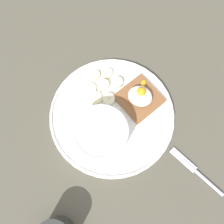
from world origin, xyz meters
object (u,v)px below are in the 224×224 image
object	(u,v)px
banana_slice_front	(103,85)
banana_slice_left	(90,89)
oatmeal_bowl	(100,134)
toast_slice	(139,99)
poached_egg	(140,95)
banana_slice_back	(95,75)
banana_slice_right	(117,83)
banana_slice_upper	(109,100)
knife	(196,172)
banana_slice_inner	(95,98)
banana_slice_outer	(107,73)

from	to	relation	value
banana_slice_front	banana_slice_left	distance (cm)	3.39
oatmeal_bowl	toast_slice	xyz separation A→B (cm)	(4.96, 12.36, -2.83)
poached_egg	banana_slice_back	distance (cm)	12.97
banana_slice_front	banana_slice_right	world-z (taller)	banana_slice_front
oatmeal_bowl	banana_slice_upper	distance (cm)	9.75
oatmeal_bowl	knife	xyz separation A→B (cm)	(23.28, 1.32, -4.05)
banana_slice_back	banana_slice_inner	world-z (taller)	banana_slice_inner
oatmeal_bowl	banana_slice_front	bearing A→B (deg)	110.55
banana_slice_inner	banana_slice_left	bearing A→B (deg)	139.10
banana_slice_back	banana_slice_outer	bearing A→B (deg)	32.27
toast_slice	banana_slice_front	size ratio (longest dim) A/B	4.17
banana_slice_back	banana_slice_outer	size ratio (longest dim) A/B	0.93
knife	banana_slice_left	bearing A→B (deg)	163.86
banana_slice_back	banana_slice_outer	xyz separation A→B (cm)	(2.61, 1.65, -0.03)
oatmeal_bowl	knife	distance (cm)	23.66
banana_slice_right	poached_egg	bearing A→B (deg)	-14.25
banana_slice_upper	oatmeal_bowl	bearing A→B (deg)	-78.72
banana_slice_inner	knife	xyz separation A→B (cm)	(28.38, -7.00, -1.20)
banana_slice_inner	poached_egg	bearing A→B (deg)	22.74
oatmeal_bowl	banana_slice_back	size ratio (longest dim) A/B	3.54
banana_slice_right	knife	bearing A→B (deg)	-27.32
poached_egg	banana_slice_left	world-z (taller)	poached_egg
banana_slice_left	knife	xyz separation A→B (cm)	(30.50, -8.83, -1.08)
banana_slice_front	banana_slice_back	xyz separation A→B (cm)	(-3.20, 1.76, -0.25)
banana_slice_left	knife	bearing A→B (deg)	-16.14
banana_slice_front	banana_slice_upper	bearing A→B (deg)	-48.22
banana_slice_upper	knife	size ratio (longest dim) A/B	0.22
toast_slice	poached_egg	world-z (taller)	poached_egg
banana_slice_right	banana_slice_outer	world-z (taller)	banana_slice_right
banana_slice_front	banana_slice_left	xyz separation A→B (cm)	(-2.62, -2.14, -0.30)
banana_slice_front	banana_slice_outer	xyz separation A→B (cm)	(-0.59, 3.41, -0.29)
banana_slice_upper	toast_slice	bearing A→B (deg)	25.12
poached_egg	banana_slice_right	size ratio (longest dim) A/B	2.04
toast_slice	banana_slice_left	distance (cm)	12.39
banana_slice_left	banana_slice_front	bearing A→B (deg)	39.21
poached_egg	banana_slice_left	size ratio (longest dim) A/B	2.37
oatmeal_bowl	banana_slice_right	distance (cm)	14.57
poached_egg	banana_slice_inner	bearing A→B (deg)	-157.26
toast_slice	banana_slice_front	xyz separation A→B (cm)	(-9.57, -0.08, 0.15)
knife	banana_slice_upper	bearing A→B (deg)	162.62
toast_slice	banana_slice_front	bearing A→B (deg)	-179.52
banana_slice_left	banana_slice_right	bearing A→B (deg)	36.25
poached_egg	knife	xyz separation A→B (cm)	(18.33, -11.21, -2.99)
oatmeal_bowl	poached_egg	xyz separation A→B (cm)	(4.94, 12.53, -1.07)
banana_slice_front	banana_slice_left	world-z (taller)	banana_slice_front
banana_slice_left	banana_slice_back	world-z (taller)	banana_slice_back
banana_slice_inner	banana_slice_upper	bearing A→B (deg)	14.71
oatmeal_bowl	banana_slice_left	bearing A→B (deg)	125.45
oatmeal_bowl	banana_slice_back	distance (cm)	16.33
banana_slice_right	banana_slice_inner	size ratio (longest dim) A/B	0.99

